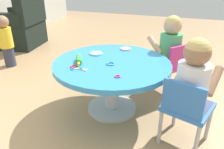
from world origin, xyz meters
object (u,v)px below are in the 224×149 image
object	(u,v)px
seated_child_left	(193,76)
rolling_pin	(79,60)
armchair_dark	(20,28)
craft_scissors	(77,69)
craft_table	(112,72)
child_chair_right	(171,65)
toddler_standing	(6,40)
child_chair_left	(186,108)
seated_child_right	(170,42)

from	to	relation	value
seated_child_left	rolling_pin	bearing A→B (deg)	84.38
armchair_dark	craft_scissors	distance (m)	2.47
armchair_dark	craft_table	bearing A→B (deg)	-120.77
armchair_dark	rolling_pin	bearing A→B (deg)	-126.20
child_chair_right	craft_scissors	bearing A→B (deg)	139.68
child_chair_right	toddler_standing	bearing A→B (deg)	90.75
rolling_pin	armchair_dark	bearing A→B (deg)	53.80
child_chair_left	seated_child_left	xyz separation A→B (m)	(0.04, -0.01, 0.23)
craft_table	craft_scissors	distance (m)	0.33
craft_table	craft_scissors	xyz separation A→B (m)	(-0.24, 0.20, 0.10)
child_chair_right	toddler_standing	xyz separation A→B (m)	(-0.03, 2.10, 0.05)
armchair_dark	toddler_standing	bearing A→B (deg)	-148.48
seated_child_left	armchair_dark	size ratio (longest dim) A/B	0.60
armchair_dark	rolling_pin	xyz separation A→B (m)	(-1.39, -1.90, 0.19)
craft_table	rolling_pin	bearing A→B (deg)	113.25
craft_table	seated_child_right	size ratio (longest dim) A/B	1.93
toddler_standing	armchair_dark	bearing A→B (deg)	31.52
seated_child_right	toddler_standing	distance (m)	2.07
craft_table	seated_child_left	size ratio (longest dim) A/B	1.93
seated_child_left	toddler_standing	world-z (taller)	seated_child_left
rolling_pin	child_chair_right	bearing A→B (deg)	-47.93
rolling_pin	craft_scissors	bearing A→B (deg)	-158.03
armchair_dark	child_chair_right	bearing A→B (deg)	-106.51
craft_table	rolling_pin	distance (m)	0.30
seated_child_right	child_chair_right	bearing A→B (deg)	-127.43
child_chair_left	toddler_standing	bearing A→B (deg)	72.56
toddler_standing	craft_scissors	bearing A→B (deg)	-116.32
child_chair_right	craft_scissors	xyz separation A→B (m)	(-0.75, 0.64, 0.17)
craft_table	child_chair_right	distance (m)	0.68
seated_child_left	child_chair_right	xyz separation A→B (m)	(0.71, 0.21, -0.23)
seated_child_left	craft_scissors	bearing A→B (deg)	92.75
rolling_pin	seated_child_left	bearing A→B (deg)	-95.62
child_chair_right	toddler_standing	size ratio (longest dim) A/B	0.80
seated_child_left	craft_scissors	distance (m)	0.85
toddler_standing	craft_scissors	distance (m)	1.63
craft_table	seated_child_left	world-z (taller)	seated_child_left
child_chair_right	seated_child_left	bearing A→B (deg)	-163.74
craft_table	seated_child_right	world-z (taller)	seated_child_right
child_chair_left	craft_table	bearing A→B (deg)	69.62
child_chair_right	seated_child_right	xyz separation A→B (m)	(0.02, 0.03, 0.23)
child_chair_left	craft_scissors	world-z (taller)	child_chair_left
rolling_pin	craft_scissors	xyz separation A→B (m)	(-0.13, -0.05, -0.02)
armchair_dark	child_chair_left	bearing A→B (deg)	-118.57
toddler_standing	rolling_pin	size ratio (longest dim) A/B	3.12
seated_child_right	craft_scissors	bearing A→B (deg)	142.00
armchair_dark	rolling_pin	distance (m)	2.36
child_chair_left	rolling_pin	world-z (taller)	child_chair_left
seated_child_left	craft_scissors	world-z (taller)	seated_child_left
seated_child_left	craft_table	bearing A→B (deg)	73.02
craft_table	child_chair_left	bearing A→B (deg)	-110.38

